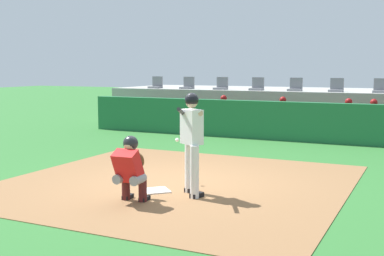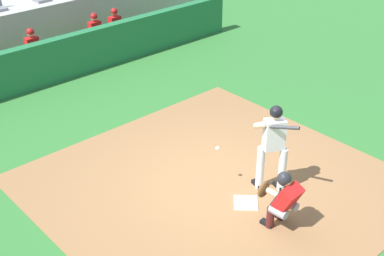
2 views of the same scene
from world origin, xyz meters
TOP-DOWN VIEW (x-y plane):
  - ground_plane at (0.00, 0.00)m, footprint 80.00×80.00m
  - dirt_infield at (0.00, 0.00)m, footprint 6.40×6.40m
  - home_plate at (0.00, -0.80)m, footprint 0.62×0.62m
  - batter_at_plate at (0.69, -0.77)m, footprint 0.55×0.90m
  - catcher_crouched at (-0.02, -1.61)m, footprint 0.50×1.98m
  - dugout_wall at (0.00, 6.50)m, footprint 13.00×0.30m
  - dugout_bench at (0.00, 7.50)m, footprint 11.80×0.44m
  - dugout_player_0 at (-2.02, 7.34)m, footprint 0.49×0.70m
  - dugout_player_1 at (0.07, 7.34)m, footprint 0.49×0.70m
  - dugout_player_2 at (2.14, 7.34)m, footprint 0.49×0.70m
  - dugout_player_3 at (2.88, 7.34)m, footprint 0.49×0.70m
  - stands_platform at (0.00, 10.90)m, footprint 15.00×4.40m
  - stadium_seat_0 at (-5.78, 9.38)m, footprint 0.46×0.46m
  - stadium_seat_1 at (-4.33, 9.38)m, footprint 0.46×0.46m
  - stadium_seat_2 at (-2.89, 9.38)m, footprint 0.46×0.46m
  - stadium_seat_3 at (-1.44, 9.38)m, footprint 0.46×0.46m
  - stadium_seat_4 at (0.00, 9.38)m, footprint 0.46×0.46m
  - stadium_seat_5 at (1.44, 9.38)m, footprint 0.46×0.46m
  - stadium_seat_6 at (2.89, 9.38)m, footprint 0.46×0.46m

SIDE VIEW (x-z plane):
  - ground_plane at x=0.00m, z-range 0.00..0.00m
  - dirt_infield at x=0.00m, z-range 0.00..0.01m
  - home_plate at x=0.00m, z-range 0.01..0.04m
  - dugout_bench at x=0.00m, z-range 0.00..0.45m
  - dugout_wall at x=0.00m, z-range 0.00..1.20m
  - catcher_crouched at x=-0.02m, z-range 0.05..1.17m
  - dugout_player_0 at x=-2.02m, z-range 0.02..1.32m
  - dugout_player_1 at x=0.07m, z-range 0.02..1.32m
  - dugout_player_2 at x=2.14m, z-range 0.02..1.32m
  - dugout_player_3 at x=2.88m, z-range 0.02..1.32m
  - stands_platform at x=0.00m, z-range 0.00..1.40m
  - batter_at_plate at x=0.69m, z-range 0.13..1.94m
  - stadium_seat_0 at x=-5.78m, z-range 1.29..1.77m
  - stadium_seat_1 at x=-4.33m, z-range 1.29..1.77m
  - stadium_seat_2 at x=-2.89m, z-range 1.29..1.77m
  - stadium_seat_3 at x=-1.44m, z-range 1.29..1.77m
  - stadium_seat_4 at x=0.00m, z-range 1.29..1.77m
  - stadium_seat_5 at x=1.44m, z-range 1.29..1.77m
  - stadium_seat_6 at x=2.89m, z-range 1.29..1.77m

